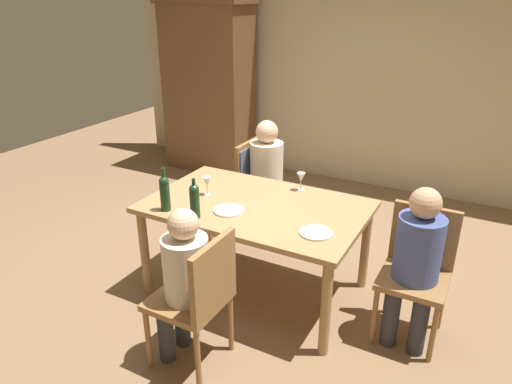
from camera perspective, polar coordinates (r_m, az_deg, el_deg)
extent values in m
plane|color=#846647|center=(3.92, 0.00, -11.56)|extent=(10.00, 10.00, 0.00)
cube|color=beige|center=(5.83, 13.15, 13.88)|extent=(6.40, 0.12, 2.70)
cube|color=brown|center=(6.27, -5.77, 12.20)|extent=(1.10, 0.56, 2.10)
cube|color=brown|center=(6.16, -6.20, 22.19)|extent=(1.18, 0.62, 0.08)
cube|color=#A87F51|center=(3.56, 0.00, -1.78)|extent=(1.64, 1.03, 0.04)
cylinder|color=#A87F51|center=(3.80, -13.37, -7.14)|extent=(0.07, 0.07, 0.72)
cylinder|color=#A87F51|center=(3.14, 8.47, -13.87)|extent=(0.07, 0.07, 0.72)
cylinder|color=#A87F51|center=(4.42, -5.84, -2.10)|extent=(0.07, 0.07, 0.72)
cylinder|color=#A87F51|center=(3.86, 13.13, -6.58)|extent=(0.07, 0.07, 0.72)
cylinder|color=olive|center=(3.33, 20.71, -15.85)|extent=(0.04, 0.04, 0.44)
cylinder|color=olive|center=(3.37, 14.18, -14.42)|extent=(0.04, 0.04, 0.44)
cylinder|color=olive|center=(3.64, 21.67, -12.34)|extent=(0.04, 0.04, 0.44)
cylinder|color=olive|center=(3.68, 15.75, -11.09)|extent=(0.04, 0.04, 0.44)
cube|color=olive|center=(3.37, 18.59, -10.07)|extent=(0.44, 0.44, 0.04)
cube|color=olive|center=(3.42, 19.75, -5.00)|extent=(0.44, 0.04, 0.44)
cylinder|color=olive|center=(3.18, -12.97, -16.95)|extent=(0.04, 0.04, 0.44)
cylinder|color=olive|center=(3.40, -8.73, -13.50)|extent=(0.04, 0.04, 0.44)
cylinder|color=olive|center=(2.99, -7.09, -19.49)|extent=(0.04, 0.04, 0.44)
cylinder|color=olive|center=(3.23, -3.09, -15.56)|extent=(0.04, 0.04, 0.44)
cube|color=olive|center=(3.04, -8.23, -12.82)|extent=(0.44, 0.44, 0.04)
cube|color=olive|center=(2.81, -5.16, -10.09)|extent=(0.04, 0.44, 0.44)
cylinder|color=olive|center=(4.73, 4.33, -2.10)|extent=(0.04, 0.04, 0.44)
cylinder|color=olive|center=(4.42, 2.30, -3.96)|extent=(0.04, 0.04, 0.44)
cylinder|color=olive|center=(4.88, 0.27, -1.20)|extent=(0.04, 0.04, 0.44)
cylinder|color=olive|center=(4.58, -1.97, -2.93)|extent=(0.04, 0.04, 0.44)
cube|color=olive|center=(4.55, 1.26, 0.21)|extent=(0.44, 0.44, 0.04)
cube|color=olive|center=(4.55, -0.96, 3.46)|extent=(0.04, 0.44, 0.44)
cube|color=#4C5B75|center=(4.54, -0.96, 3.72)|extent=(0.07, 0.40, 0.31)
cylinder|color=#33333D|center=(3.37, 19.17, -14.88)|extent=(0.11, 0.11, 0.46)
cylinder|color=#33333D|center=(3.39, 16.08, -14.21)|extent=(0.11, 0.11, 0.46)
cylinder|color=#475699|center=(3.25, 19.11, -6.63)|extent=(0.30, 0.30, 0.46)
sphere|color=tan|center=(3.10, 19.91, -1.28)|extent=(0.20, 0.20, 0.20)
cylinder|color=#33333D|center=(3.20, -10.92, -16.18)|extent=(0.10, 0.10, 0.46)
cylinder|color=#33333D|center=(3.30, -9.03, -14.60)|extent=(0.10, 0.10, 0.46)
cylinder|color=beige|center=(2.92, -8.47, -9.35)|extent=(0.28, 0.28, 0.44)
sphere|color=beige|center=(2.77, -8.85, -3.88)|extent=(0.19, 0.19, 0.19)
cylinder|color=#33333D|center=(4.66, 3.37, -2.32)|extent=(0.12, 0.12, 0.46)
cylinder|color=#33333D|center=(4.51, 2.35, -3.24)|extent=(0.12, 0.12, 0.46)
cylinder|color=beige|center=(4.46, 1.29, 3.06)|extent=(0.31, 0.31, 0.48)
sphere|color=beige|center=(4.35, 1.33, 7.34)|extent=(0.21, 0.21, 0.21)
cylinder|color=#19381E|center=(3.33, -7.44, -1.50)|extent=(0.07, 0.07, 0.20)
sphere|color=#19381E|center=(3.28, -7.54, 0.31)|extent=(0.07, 0.07, 0.07)
cylinder|color=#19381E|center=(3.27, -7.58, 1.03)|extent=(0.03, 0.03, 0.07)
cylinder|color=#19381E|center=(3.48, -10.98, -0.56)|extent=(0.07, 0.07, 0.21)
sphere|color=#19381E|center=(3.43, -11.13, 1.27)|extent=(0.07, 0.07, 0.07)
cylinder|color=#19381E|center=(3.41, -11.20, 2.14)|extent=(0.03, 0.03, 0.09)
cylinder|color=silver|center=(3.73, -5.92, -0.29)|extent=(0.06, 0.06, 0.00)
cylinder|color=silver|center=(3.72, -5.94, 0.24)|extent=(0.01, 0.01, 0.07)
cone|color=silver|center=(3.69, -5.99, 1.27)|extent=(0.07, 0.07, 0.07)
cylinder|color=silver|center=(3.81, 5.43, 0.27)|extent=(0.06, 0.06, 0.00)
cylinder|color=silver|center=(3.80, 5.45, 0.78)|extent=(0.01, 0.01, 0.07)
cone|color=silver|center=(3.77, 5.49, 1.80)|extent=(0.07, 0.07, 0.07)
cylinder|color=silver|center=(3.15, 7.29, -4.93)|extent=(0.22, 0.22, 0.01)
cylinder|color=white|center=(3.44, -3.32, -2.25)|extent=(0.22, 0.22, 0.01)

